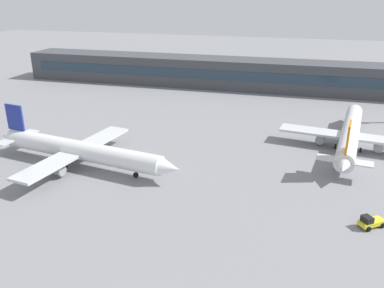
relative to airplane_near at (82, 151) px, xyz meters
The scene contains 5 objects.
ground_plane 24.53m from the airplane_near, 19.81° to the left, with size 400.00×400.00×0.00m, color gray.
terminal_building 70.97m from the airplane_near, 71.16° to the left, with size 154.32×12.13×9.00m.
airplane_near is the anchor object (origin of this frame).
airplane_mid 51.76m from the airplane_near, 25.84° to the left, with size 27.23×38.76×9.59m.
baggage_tug_yellow 47.55m from the airplane_near, ahead, with size 3.78×3.35×1.75m.
Camera 1 is at (13.39, -26.04, 29.86)m, focal length 37.49 mm.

